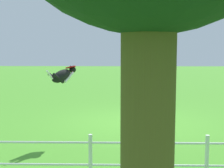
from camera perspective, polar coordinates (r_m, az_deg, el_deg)
ground_plane at (r=9.50m, az=4.05°, el=-6.92°), size 60.00×60.00×0.00m
person at (r=9.65m, az=6.77°, el=-2.53°), size 0.57×0.70×1.29m
dog at (r=7.82m, az=-8.77°, el=1.52°), size 0.63×0.87×0.46m
frisbee_flying at (r=7.96m, az=-7.40°, el=2.99°), size 0.35×0.35×0.11m
frisbee_held at (r=9.28m, az=6.69°, el=-3.43°), size 0.35×0.34×0.11m
fence at (r=5.06m, az=6.51°, el=-12.96°), size 16.09×0.06×0.88m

